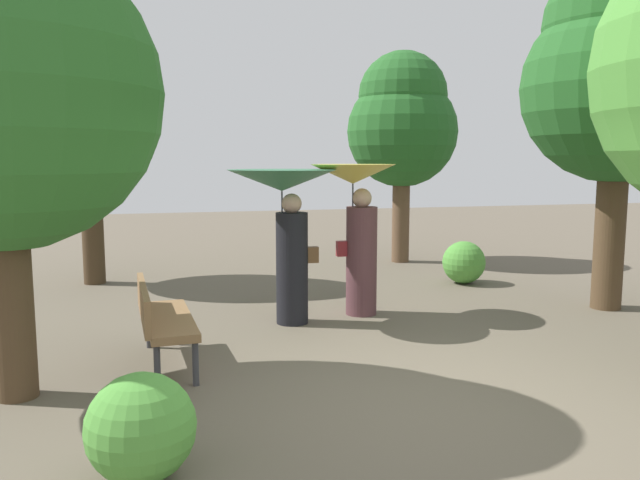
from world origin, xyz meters
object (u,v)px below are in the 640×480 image
at_px(tree_near_left, 87,110).
at_px(tree_far_back, 619,69).
at_px(person_right, 357,212).
at_px(person_left, 285,209).
at_px(park_bench, 161,316).
at_px(tree_near_right, 402,121).

bearing_deg(tree_near_left, tree_far_back, -27.58).
bearing_deg(person_right, tree_near_left, 54.99).
height_order(person_left, tree_near_left, tree_near_left).
bearing_deg(person_right, person_left, 108.24).
height_order(person_left, tree_far_back, tree_far_back).
xyz_separation_m(park_bench, tree_far_back, (6.01, 0.95, 2.73)).
bearing_deg(person_left, tree_near_left, 43.73).
distance_m(tree_near_left, tree_near_right, 5.82).
bearing_deg(tree_far_back, tree_near_right, 105.87).
bearing_deg(person_left, park_bench, 136.19).
height_order(tree_near_right, tree_far_back, tree_far_back).
distance_m(person_left, person_right, 1.03).
xyz_separation_m(person_right, tree_near_right, (2.20, 3.88, 1.43)).
bearing_deg(tree_near_right, person_left, -127.99).
distance_m(person_right, tree_far_back, 3.98).
relative_size(person_left, park_bench, 1.26).
height_order(park_bench, tree_near_right, tree_near_right).
bearing_deg(person_right, park_bench, 126.87).
height_order(person_left, person_right, person_right).
distance_m(park_bench, tree_far_back, 6.67).
relative_size(person_right, tree_near_left, 0.47).
distance_m(person_right, park_bench, 3.08).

